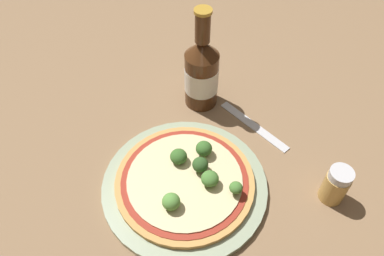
# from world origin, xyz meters

# --- Properties ---
(ground_plane) EXTENTS (3.00, 3.00, 0.00)m
(ground_plane) POSITION_xyz_m (0.00, 0.00, 0.00)
(ground_plane) COLOR #846647
(plate) EXTENTS (0.30, 0.30, 0.01)m
(plate) POSITION_xyz_m (0.01, 0.01, 0.01)
(plate) COLOR #93A384
(plate) RESTS_ON ground_plane
(pizza) EXTENTS (0.25, 0.25, 0.01)m
(pizza) POSITION_xyz_m (0.01, 0.01, 0.02)
(pizza) COLOR tan
(pizza) RESTS_ON plate
(broccoli_floret_0) EXTENTS (0.03, 0.03, 0.03)m
(broccoli_floret_0) POSITION_xyz_m (0.07, 0.02, 0.04)
(broccoli_floret_0) COLOR #6B8E51
(broccoli_floret_0) RESTS_ON pizza
(broccoli_floret_1) EXTENTS (0.03, 0.03, 0.03)m
(broccoli_floret_1) POSITION_xyz_m (0.03, -0.03, 0.04)
(broccoli_floret_1) COLOR #6B8E51
(broccoli_floret_1) RESTS_ON pizza
(broccoli_floret_2) EXTENTS (0.02, 0.02, 0.03)m
(broccoli_floret_2) POSITION_xyz_m (0.05, -0.08, 0.04)
(broccoli_floret_2) COLOR #6B8E51
(broccoli_floret_2) RESTS_ON pizza
(broccoli_floret_3) EXTENTS (0.03, 0.03, 0.03)m
(broccoli_floret_3) POSITION_xyz_m (-0.04, -0.01, 0.04)
(broccoli_floret_3) COLOR #6B8E51
(broccoli_floret_3) RESTS_ON pizza
(broccoli_floret_4) EXTENTS (0.03, 0.03, 0.03)m
(broccoli_floret_4) POSITION_xyz_m (0.04, 0.00, 0.04)
(broccoli_floret_4) COLOR #6B8E51
(broccoli_floret_4) RESTS_ON pizza
(broccoli_floret_5) EXTENTS (0.03, 0.03, 0.03)m
(broccoli_floret_5) POSITION_xyz_m (0.03, 0.04, 0.04)
(broccoli_floret_5) COLOR #6B8E51
(broccoli_floret_5) RESTS_ON pizza
(beer_bottle) EXTENTS (0.07, 0.07, 0.23)m
(beer_bottle) POSITION_xyz_m (0.20, 0.13, 0.08)
(beer_bottle) COLOR #472814
(beer_bottle) RESTS_ON ground_plane
(pepper_shaker) EXTENTS (0.04, 0.04, 0.08)m
(pepper_shaker) POSITION_xyz_m (0.17, -0.20, 0.04)
(pepper_shaker) COLOR tan
(pepper_shaker) RESTS_ON ground_plane
(fork) EXTENTS (0.04, 0.18, 0.00)m
(fork) POSITION_xyz_m (0.21, -0.00, 0.00)
(fork) COLOR silver
(fork) RESTS_ON ground_plane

